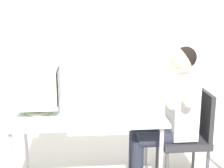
% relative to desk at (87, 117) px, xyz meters
% --- Properties ---
extents(wall_back, '(8.00, 0.10, 3.00)m').
position_rel_desk_xyz_m(wall_back, '(0.30, 1.40, 0.83)').
color(wall_back, silver).
rests_on(wall_back, ground_plane).
extents(desk, '(1.35, 0.78, 0.72)m').
position_rel_desk_xyz_m(desk, '(0.00, 0.00, 0.00)').
color(desk, '#B7B7BC').
rests_on(desk, ground_plane).
extents(crt_monitor, '(0.37, 0.37, 0.41)m').
position_rel_desk_xyz_m(crt_monitor, '(-0.42, 0.03, 0.28)').
color(crt_monitor, beige).
rests_on(crt_monitor, desk).
extents(keyboard, '(0.18, 0.48, 0.03)m').
position_rel_desk_xyz_m(keyboard, '(-0.08, -0.01, 0.07)').
color(keyboard, silver).
rests_on(keyboard, desk).
extents(office_chair, '(0.43, 0.43, 0.89)m').
position_rel_desk_xyz_m(office_chair, '(0.95, -0.03, -0.17)').
color(office_chair, '#4C4C51').
rests_on(office_chair, ground_plane).
extents(person_seated, '(0.70, 0.56, 1.30)m').
position_rel_desk_xyz_m(person_seated, '(0.76, -0.03, 0.04)').
color(person_seated, silver).
rests_on(person_seated, ground_plane).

